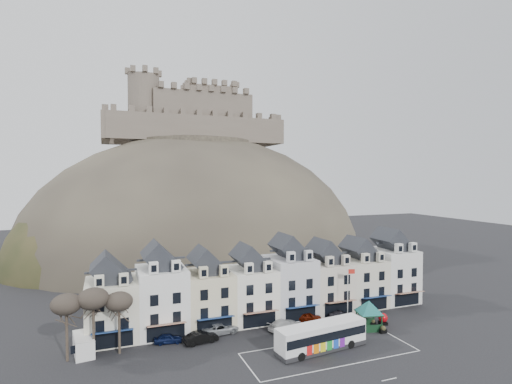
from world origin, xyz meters
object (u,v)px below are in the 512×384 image
bus (321,335)px  car_navy (168,339)px  bus_shelter (369,307)px  car_white (283,324)px  car_maroon (309,317)px  car_charcoal (342,315)px  flagpole (348,290)px  red_buoy (383,319)px  car_black (201,337)px  car_silver (220,328)px  white_van (84,345)px

bus → car_navy: bearing=146.5°
bus_shelter → car_white: (-11.82, 4.34, -2.53)m
car_maroon → bus: bearing=-176.4°
car_charcoal → flagpole: bearing=-126.5°
flagpole → car_maroon: flagpole is taller
red_buoy → car_black: (-27.23, 3.16, -0.11)m
car_black → car_white: car_black is taller
bus_shelter → car_silver: size_ratio=1.22×
bus_shelter → flagpole: 4.39m
car_white → car_maroon: 5.49m
car_white → car_charcoal: 10.28m
car_navy → car_silver: 7.42m
bus → white_van: size_ratio=2.40×
car_silver → car_charcoal: car_silver is taller
car_black → flagpole: bearing=-98.9°
bus_shelter → car_white: 12.84m
red_buoy → car_maroon: (-9.75, 5.33, -0.21)m
white_van → car_charcoal: (37.11, -1.32, -0.53)m
red_buoy → white_van: white_van is taller
bus_shelter → car_maroon: bearing=150.1°
bus → bus_shelter: size_ratio=1.96×
bus → flagpole: (9.30, 7.78, 2.77)m
car_silver → car_white: (9.01, -1.76, -0.01)m
red_buoy → car_white: red_buoy is taller
white_van → red_buoy: bearing=-14.9°
bus → car_silver: bearing=130.9°
red_buoy → car_silver: 24.54m
bus_shelter → car_black: 24.55m
flagpole → car_charcoal: 4.21m
bus_shelter → car_white: size_ratio=1.27×
flagpole → car_white: size_ratio=1.62×
car_maroon → white_van: bearing=113.3°
white_van → car_navy: size_ratio=1.43×
car_charcoal → car_white: bearing=100.4°
car_navy → flagpole: bearing=-84.7°
white_van → car_white: bearing=-11.4°
bus_shelter → red_buoy: (3.13, 0.77, -2.39)m
flagpole → car_maroon: (-5.80, 2.03, -4.05)m
bus_shelter → car_maroon: 9.37m
red_buoy → car_navy: size_ratio=0.46×
flagpole → car_navy: (-27.39, 1.40, -4.08)m
flagpole → car_charcoal: bearing=135.6°
car_maroon → car_charcoal: car_maroon is taller
red_buoy → car_black: red_buoy is taller
car_navy → car_maroon: car_maroon is taller
bus_shelter → car_white: bus_shelter is taller
white_van → car_charcoal: bearing=-9.7°
white_van → bus: bearing=-26.6°
white_van → car_maroon: (32.04, 0.00, -0.49)m
car_black → car_white: size_ratio=0.91×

